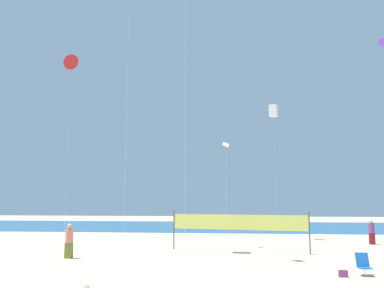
% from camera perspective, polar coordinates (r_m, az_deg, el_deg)
% --- Properties ---
extents(ground_plane, '(120.00, 120.00, 0.00)m').
position_cam_1_polar(ground_plane, '(15.81, 0.16, -19.19)').
color(ground_plane, beige).
extents(ocean_band, '(120.00, 20.00, 0.01)m').
position_cam_1_polar(ocean_band, '(47.47, 4.16, -11.69)').
color(ocean_band, '#28608C').
rests_on(ocean_band, ground).
extents(beachgoer_coral_shirt, '(0.41, 0.41, 1.80)m').
position_cam_1_polar(beachgoer_coral_shirt, '(22.67, -17.21, -12.98)').
color(beachgoer_coral_shirt, olive).
rests_on(beachgoer_coral_shirt, ground).
extents(beachgoer_plum_shirt, '(0.39, 0.39, 1.72)m').
position_cam_1_polar(beachgoer_plum_shirt, '(30.86, 24.38, -11.31)').
color(beachgoer_plum_shirt, maroon).
rests_on(beachgoer_plum_shirt, ground).
extents(folding_beach_chair, '(0.52, 0.65, 0.89)m').
position_cam_1_polar(folding_beach_chair, '(18.40, 23.39, -15.49)').
color(folding_beach_chair, '#1959B2').
rests_on(folding_beach_chair, ground).
extents(volleyball_net, '(8.13, 1.69, 2.40)m').
position_cam_1_polar(volleyball_net, '(24.51, 6.64, -11.30)').
color(volleyball_net, '#4C4C51').
rests_on(volleyball_net, ground).
extents(beach_handbag, '(0.35, 0.17, 0.28)m').
position_cam_1_polar(beach_handbag, '(17.75, 20.88, -16.99)').
color(beach_handbag, '#7A3872').
rests_on(beach_handbag, ground).
extents(kite_red_delta, '(1.49, 0.32, 16.67)m').
position_cam_1_polar(kite_red_delta, '(39.91, -16.90, 11.10)').
color(kite_red_delta, silver).
rests_on(kite_red_delta, ground).
extents(kite_white_box, '(0.77, 0.77, 10.72)m').
position_cam_1_polar(kite_white_box, '(32.99, 11.60, 4.67)').
color(kite_white_box, silver).
rests_on(kite_white_box, ground).
extents(kite_white_diamond, '(0.62, 0.62, 6.96)m').
position_cam_1_polar(kite_white_diamond, '(26.88, 4.95, -0.32)').
color(kite_white_diamond, silver).
rests_on(kite_white_diamond, ground).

